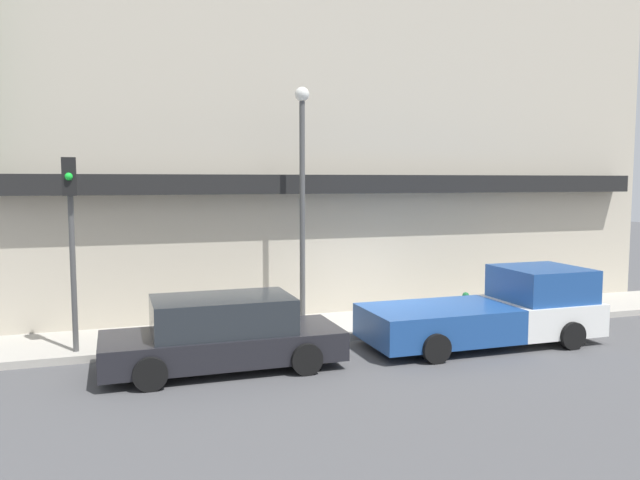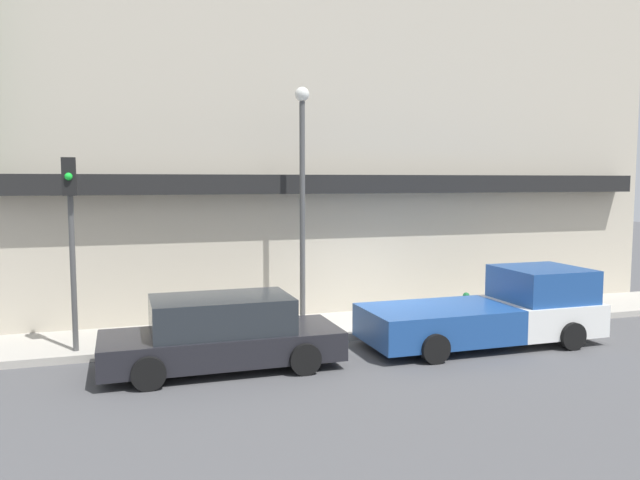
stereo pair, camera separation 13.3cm
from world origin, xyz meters
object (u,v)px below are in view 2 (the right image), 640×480
street_lamp (302,180)px  traffic_light (71,221)px  fire_hydrant (466,306)px  parked_car (222,334)px  pickup_truck (495,311)px

street_lamp → traffic_light: bearing=-170.6°
fire_hydrant → street_lamp: (-4.28, 0.79, 3.34)m
parked_car → fire_hydrant: size_ratio=6.55×
fire_hydrant → parked_car: bearing=-165.7°
pickup_truck → street_lamp: size_ratio=0.94×
pickup_truck → parked_car: bearing=-178.0°
pickup_truck → traffic_light: 9.80m
fire_hydrant → street_lamp: street_lamp is taller
pickup_truck → street_lamp: (-4.02, 2.51, 3.11)m
fire_hydrant → street_lamp: 5.48m
fire_hydrant → pickup_truck: bearing=-98.4°
pickup_truck → fire_hydrant: size_ratio=7.61×
traffic_light → parked_car: bearing=-29.1°
parked_car → street_lamp: size_ratio=0.81×
fire_hydrant → traffic_light: (-9.65, -0.10, 2.47)m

